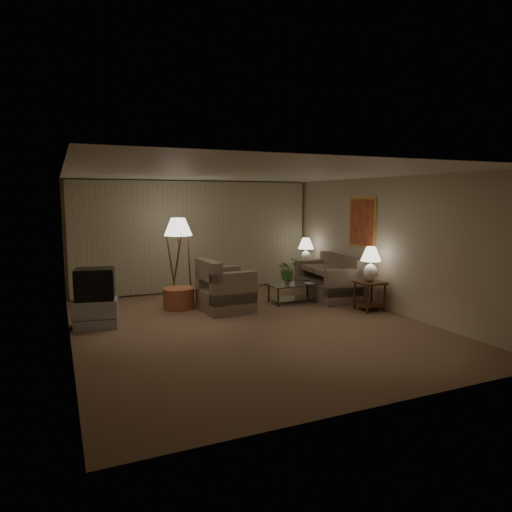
# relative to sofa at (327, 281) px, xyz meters

# --- Properties ---
(ground) EXTENTS (7.00, 7.00, 0.00)m
(ground) POSITION_rel_sofa_xyz_m (-2.50, -1.41, -0.38)
(ground) COLOR #8B644D
(ground) RESTS_ON ground
(room_shell) EXTENTS (6.04, 7.02, 2.72)m
(room_shell) POSITION_rel_sofa_xyz_m (-2.48, 0.10, 1.36)
(room_shell) COLOR beige
(room_shell) RESTS_ON ground
(sofa) EXTENTS (1.89, 1.18, 0.77)m
(sofa) POSITION_rel_sofa_xyz_m (0.00, 0.00, 0.00)
(sofa) COLOR #816D5C
(sofa) RESTS_ON ground
(armchair) EXTENTS (1.10, 1.06, 0.84)m
(armchair) POSITION_rel_sofa_xyz_m (-2.54, -0.19, 0.03)
(armchair) COLOR #816D5C
(armchair) RESTS_ON ground
(side_table_near) EXTENTS (0.52, 0.52, 0.60)m
(side_table_near) POSITION_rel_sofa_xyz_m (0.15, -1.35, 0.02)
(side_table_near) COLOR #3B1E10
(side_table_near) RESTS_ON ground
(side_table_far) EXTENTS (0.47, 0.39, 0.60)m
(side_table_far) POSITION_rel_sofa_xyz_m (0.15, 1.25, 0.01)
(side_table_far) COLOR #3B1E10
(side_table_far) RESTS_ON ground
(table_lamp_near) EXTENTS (0.41, 0.41, 0.71)m
(table_lamp_near) POSITION_rel_sofa_xyz_m (0.15, -1.35, 0.63)
(table_lamp_near) COLOR white
(table_lamp_near) RESTS_ON side_table_near
(table_lamp_far) EXTENTS (0.39, 0.39, 0.67)m
(table_lamp_far) POSITION_rel_sofa_xyz_m (0.15, 1.25, 0.61)
(table_lamp_far) COLOR white
(table_lamp_far) RESTS_ON side_table_far
(coffee_table) EXTENTS (1.11, 0.61, 0.41)m
(coffee_table) POSITION_rel_sofa_xyz_m (-0.93, -0.10, -0.11)
(coffee_table) COLOR silver
(coffee_table) RESTS_ON ground
(tv_cabinet) EXTENTS (0.90, 0.73, 0.50)m
(tv_cabinet) POSITION_rel_sofa_xyz_m (-5.05, -0.38, -0.13)
(tv_cabinet) COLOR #A9A9AB
(tv_cabinet) RESTS_ON ground
(crt_tv) EXTENTS (0.81, 0.69, 0.56)m
(crt_tv) POSITION_rel_sofa_xyz_m (-5.05, -0.38, 0.39)
(crt_tv) COLOR black
(crt_tv) RESTS_ON tv_cabinet
(floor_lamp) EXTENTS (0.60, 0.60, 1.85)m
(floor_lamp) POSITION_rel_sofa_xyz_m (-3.22, 0.90, 0.59)
(floor_lamp) COLOR #3B1E10
(floor_lamp) RESTS_ON ground
(ottoman) EXTENTS (0.72, 0.72, 0.43)m
(ottoman) POSITION_rel_sofa_xyz_m (-3.36, 0.39, -0.17)
(ottoman) COLOR #9F5E36
(ottoman) RESTS_ON ground
(vase) EXTENTS (0.18, 0.18, 0.14)m
(vase) POSITION_rel_sofa_xyz_m (-1.08, -0.10, 0.10)
(vase) COLOR silver
(vase) RESTS_ON coffee_table
(flowers) EXTENTS (0.52, 0.47, 0.48)m
(flowers) POSITION_rel_sofa_xyz_m (-1.08, -0.10, 0.42)
(flowers) COLOR #447534
(flowers) RESTS_ON vase
(book) EXTENTS (0.20, 0.26, 0.02)m
(book) POSITION_rel_sofa_xyz_m (-0.68, -0.20, 0.04)
(book) COLOR olive
(book) RESTS_ON coffee_table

